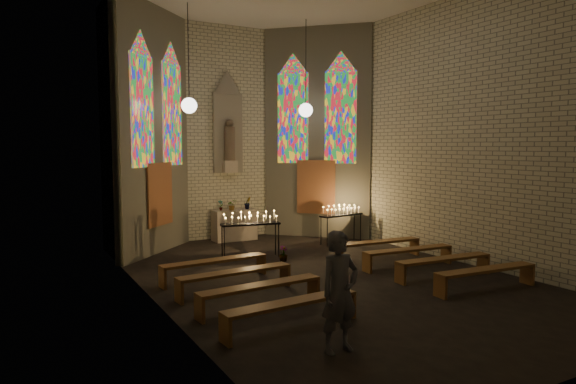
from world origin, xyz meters
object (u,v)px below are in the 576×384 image
object	(u,v)px
altar	(234,225)
visitor	(340,292)
votive_stand_right	(341,212)
aisle_flower_pot	(283,254)
votive_stand_left	(250,221)

from	to	relation	value
altar	visitor	distance (m)	9.46
altar	votive_stand_right	distance (m)	3.51
aisle_flower_pot	visitor	bearing A→B (deg)	-110.56
visitor	votive_stand_right	bearing A→B (deg)	51.41
altar	visitor	world-z (taller)	visitor
votive_stand_left	visitor	bearing A→B (deg)	-92.51
aisle_flower_pot	visitor	distance (m)	6.13
votive_stand_left	votive_stand_right	size ratio (longest dim) A/B	1.05
votive_stand_right	altar	bearing A→B (deg)	134.06
altar	aisle_flower_pot	size ratio (longest dim) A/B	3.37
aisle_flower_pot	votive_stand_left	world-z (taller)	votive_stand_left
votive_stand_left	votive_stand_right	xyz separation A→B (m)	(3.42, 0.55, -0.05)
aisle_flower_pot	votive_stand_left	xyz separation A→B (m)	(-0.57, 0.85, 0.82)
votive_stand_left	altar	bearing A→B (deg)	87.36
votive_stand_left	votive_stand_right	distance (m)	3.46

